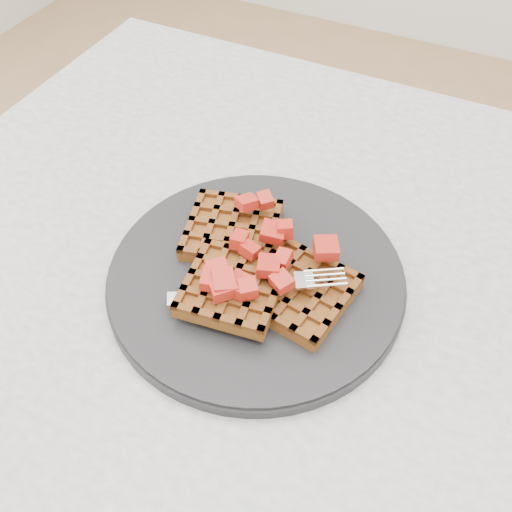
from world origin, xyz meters
name	(u,v)px	position (x,y,z in m)	size (l,w,h in m)	color
table	(391,376)	(0.00, 0.00, 0.64)	(1.20, 0.80, 0.75)	silver
plate	(256,277)	(-0.16, -0.03, 0.76)	(0.30, 0.30, 0.02)	black
waffles	(254,267)	(-0.16, -0.03, 0.78)	(0.21, 0.18, 0.03)	brown
strawberry_pile	(256,246)	(-0.16, -0.03, 0.80)	(0.15, 0.15, 0.02)	#9D0C05
fork	(269,295)	(-0.13, -0.05, 0.77)	(0.02, 0.18, 0.02)	silver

